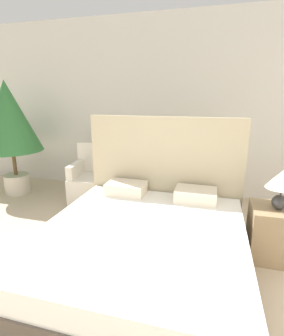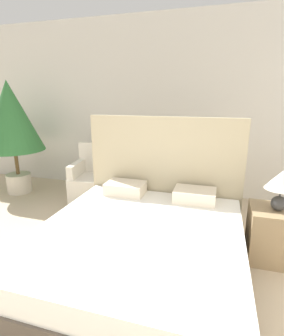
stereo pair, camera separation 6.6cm
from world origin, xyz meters
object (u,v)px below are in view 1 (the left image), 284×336
(bed, at_px, (144,245))
(table_lamp, at_px, (282,183))
(armchair_near_window_right, at_px, (157,190))
(nightstand, at_px, (274,233))
(side_table, at_px, (124,190))
(potted_palm, at_px, (9,120))
(armchair_near_window_left, at_px, (94,184))

(bed, bearing_deg, table_lamp, 25.41)
(armchair_near_window_right, distance_m, nightstand, 1.69)
(nightstand, bearing_deg, side_table, 156.47)
(armchair_near_window_right, bearing_deg, bed, -75.96)
(potted_palm, xyz_separation_m, nightstand, (3.93, -0.88, -0.99))
(potted_palm, relative_size, table_lamp, 4.62)
(armchair_near_window_left, xyz_separation_m, side_table, (0.51, -0.05, -0.04))
(armchair_near_window_left, relative_size, nightstand, 1.63)
(nightstand, relative_size, table_lamp, 1.36)
(bed, height_order, potted_palm, potted_palm)
(armchair_near_window_left, xyz_separation_m, potted_palm, (-1.47, -0.02, 0.98))
(potted_palm, xyz_separation_m, side_table, (1.98, -0.03, -1.02))
(potted_palm, bearing_deg, armchair_near_window_right, 0.39)
(potted_palm, relative_size, side_table, 3.82)
(armchair_near_window_left, bearing_deg, armchair_near_window_right, -7.46)
(table_lamp, bearing_deg, armchair_near_window_left, 159.46)
(armchair_near_window_right, relative_size, table_lamp, 2.22)
(potted_palm, bearing_deg, side_table, -0.93)
(armchair_near_window_left, relative_size, potted_palm, 0.48)
(table_lamp, bearing_deg, side_table, 155.84)
(potted_palm, distance_m, side_table, 2.23)
(bed, bearing_deg, armchair_near_window_left, 129.28)
(bed, height_order, armchair_near_window_right, bed)
(armchair_near_window_right, height_order, table_lamp, table_lamp)
(nightstand, distance_m, side_table, 2.12)
(potted_palm, relative_size, nightstand, 3.41)
(table_lamp, relative_size, side_table, 0.83)
(table_lamp, bearing_deg, bed, -154.59)
(armchair_near_window_right, height_order, nightstand, armchair_near_window_right)
(side_table, bearing_deg, bed, -63.79)
(nightstand, bearing_deg, armchair_near_window_right, 147.96)
(nightstand, height_order, side_table, nightstand)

